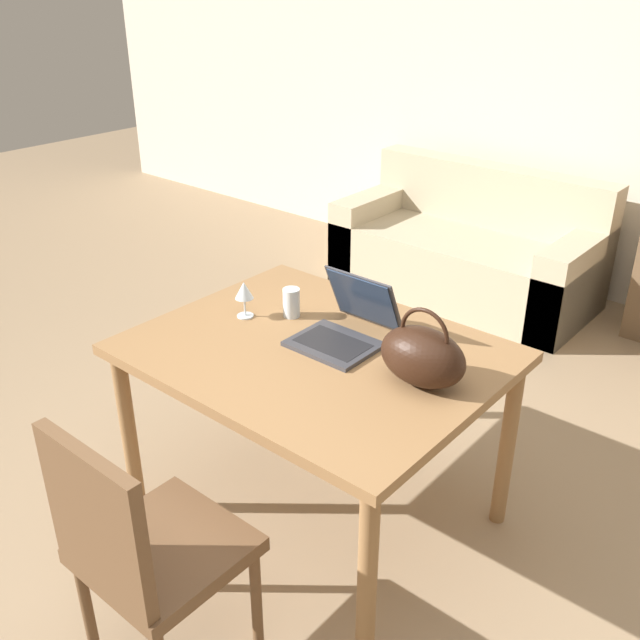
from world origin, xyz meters
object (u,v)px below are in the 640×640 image
at_px(wine_glass, 244,292).
at_px(handbag, 423,356).
at_px(laptop, 348,323).
at_px(couch, 468,252).
at_px(drinking_glass, 291,303).
at_px(chair, 141,546).

relative_size(wine_glass, handbag, 0.49).
xyz_separation_m(laptop, handbag, (0.38, -0.09, 0.04)).
distance_m(couch, drinking_glass, 2.28).
height_order(drinking_glass, handbag, handbag).
xyz_separation_m(chair, couch, (-0.73, 3.18, -0.22)).
height_order(wine_glass, handbag, handbag).
bearing_deg(drinking_glass, chair, -72.18).
height_order(laptop, drinking_glass, laptop).
bearing_deg(chair, drinking_glass, 107.99).
bearing_deg(laptop, handbag, -13.45).
xyz_separation_m(drinking_glass, handbag, (0.66, -0.09, 0.04)).
distance_m(chair, drinking_glass, 1.10).
relative_size(laptop, handbag, 1.16).
bearing_deg(wine_glass, chair, -62.57).
distance_m(drinking_glass, wine_glass, 0.19).
height_order(couch, drinking_glass, drinking_glass).
bearing_deg(couch, chair, -77.02).
distance_m(chair, laptop, 1.05).
bearing_deg(drinking_glass, handbag, -8.07).
distance_m(couch, wine_glass, 2.39).
relative_size(chair, couch, 0.55).
bearing_deg(wine_glass, laptop, 15.76).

